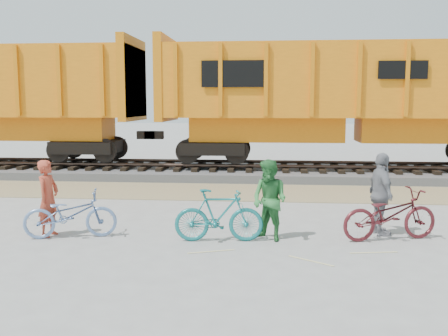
{
  "coord_description": "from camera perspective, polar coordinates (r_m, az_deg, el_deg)",
  "views": [
    {
      "loc": [
        0.04,
        -9.74,
        2.74
      ],
      "look_at": [
        -0.97,
        1.5,
        1.27
      ],
      "focal_mm": 40.0,
      "sensor_mm": 36.0,
      "label": 1
    }
  ],
  "objects": [
    {
      "name": "bicycle_maroon",
      "position": [
        10.59,
        18.42,
        -5.07
      ],
      "size": [
        2.11,
        1.22,
        1.05
      ],
      "primitive_type": "imported",
      "rotation": [
        0.0,
        0.0,
        1.85
      ],
      "color": "#541A1F",
      "rests_on": "ground"
    },
    {
      "name": "bicycle_teal",
      "position": [
        9.94,
        -0.59,
        -5.44
      ],
      "size": [
        1.8,
        0.66,
        1.06
      ],
      "primitive_type": "imported",
      "rotation": [
        0.0,
        0.0,
        1.66
      ],
      "color": "#187375",
      "rests_on": "ground"
    },
    {
      "name": "ground",
      "position": [
        10.11,
        4.75,
        -8.34
      ],
      "size": [
        120.0,
        120.0,
        0.0
      ],
      "primitive_type": "plane",
      "color": "#9E9E99",
      "rests_on": "ground"
    },
    {
      "name": "person_woman",
      "position": [
        10.88,
        17.5,
        -2.87
      ],
      "size": [
        0.6,
        1.07,
        1.73
      ],
      "primitive_type": "imported",
      "rotation": [
        0.0,
        0.0,
        1.75
      ],
      "color": "gray",
      "rests_on": "ground"
    },
    {
      "name": "track",
      "position": [
        18.87,
        4.96,
        0.46
      ],
      "size": [
        120.0,
        2.6,
        0.24
      ],
      "color": "black",
      "rests_on": "ballast_bed"
    },
    {
      "name": "bicycle_blue",
      "position": [
        10.7,
        -17.16,
        -5.07
      ],
      "size": [
        1.96,
        1.1,
        0.98
      ],
      "primitive_type": "imported",
      "rotation": [
        0.0,
        0.0,
        1.83
      ],
      "color": "#6A88B9",
      "rests_on": "ground"
    },
    {
      "name": "hopper_car_center",
      "position": [
        18.97,
        14.32,
        7.97
      ],
      "size": [
        14.0,
        3.13,
        4.65
      ],
      "color": "black",
      "rests_on": "track"
    },
    {
      "name": "ballast_bed",
      "position": [
        18.91,
        4.95,
        -0.51
      ],
      "size": [
        120.0,
        4.0,
        0.3
      ],
      "primitive_type": "cube",
      "color": "slate",
      "rests_on": "ground"
    },
    {
      "name": "person_man",
      "position": [
        10.03,
        5.23,
        -3.69
      ],
      "size": [
        1.01,
        0.98,
        1.63
      ],
      "primitive_type": "imported",
      "rotation": [
        0.0,
        0.0,
        -0.67
      ],
      "color": "#2E7737",
      "rests_on": "ground"
    },
    {
      "name": "person_solo",
      "position": [
        10.93,
        -19.45,
        -3.28
      ],
      "size": [
        0.45,
        0.62,
        1.59
      ],
      "primitive_type": "imported",
      "rotation": [
        0.0,
        0.0,
        1.44
      ],
      "color": "#B03E29",
      "rests_on": "ground"
    },
    {
      "name": "gravel_strip",
      "position": [
        15.48,
        4.9,
        -2.79
      ],
      "size": [
        120.0,
        3.0,
        0.02
      ],
      "primitive_type": "cube",
      "color": "tan",
      "rests_on": "ground"
    }
  ]
}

